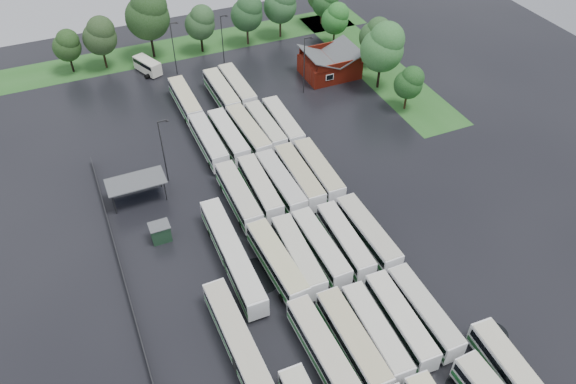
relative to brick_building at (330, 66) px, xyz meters
name	(u,v)px	position (x,y,z in m)	size (l,w,h in m)	color
ground	(311,268)	(-24.00, -42.77, -1.87)	(160.00, 160.00, 0.00)	black
brick_building	(330,66)	(0.00, 0.00, 0.00)	(10.07, 8.60, 5.39)	maroon
wash_shed	(136,182)	(-41.20, -20.74, 1.12)	(8.20, 4.20, 3.58)	#2D2D30
utility_hut	(160,232)	(-40.20, -30.17, -0.55)	(2.70, 2.20, 2.62)	#183721
grass_strip_north	(187,47)	(-22.00, 22.03, -1.86)	(80.00, 10.00, 0.01)	#285F21
grass_strip_east	(374,64)	(10.00, 0.03, -1.86)	(10.00, 50.00, 0.01)	#285F21
west_fence	(123,274)	(-46.20, -34.77, -1.27)	(0.10, 50.00, 1.20)	#2D2D30
bus_r1c0	(322,349)	(-28.53, -54.98, 0.06)	(2.91, 12.61, 3.50)	white
bus_r1c1	(352,341)	(-25.09, -55.49, 0.11)	(2.78, 12.89, 3.59)	white
bus_r1c2	(376,332)	(-22.16, -55.47, 0.02)	(2.99, 12.37, 3.42)	white
bus_r1c3	(400,320)	(-18.83, -55.17, 0.04)	(3.04, 12.51, 3.46)	white
bus_r1c4	(424,311)	(-15.68, -55.18, 0.01)	(2.68, 12.27, 3.41)	white
bus_r2c0	(277,262)	(-28.25, -41.75, 0.12)	(3.31, 13.09, 3.61)	white
bus_r2c1	(298,256)	(-25.38, -41.74, 0.05)	(3.11, 12.60, 3.48)	white
bus_r2c2	(320,247)	(-22.17, -41.58, 0.02)	(2.75, 12.37, 3.44)	white
bus_r2c3	(345,241)	(-18.77, -41.75, 0.02)	(2.96, 12.37, 3.42)	white
bus_r2c4	(368,233)	(-15.45, -41.84, 0.09)	(2.89, 12.83, 3.56)	white
bus_r3c0	(239,196)	(-28.46, -28.19, 0.09)	(2.73, 12.78, 3.56)	white
bus_r3c1	(260,188)	(-25.05, -27.76, 0.05)	(2.98, 12.57, 3.48)	white
bus_r3c2	(281,183)	(-21.96, -28.01, 0.09)	(2.89, 12.79, 3.55)	white
bus_r3c3	(299,177)	(-18.92, -27.77, 0.12)	(2.96, 13.01, 3.61)	white
bus_r3c4	(318,171)	(-15.76, -27.69, 0.11)	(3.03, 12.95, 3.59)	white
bus_r4c0	(209,142)	(-28.45, -14.18, 0.08)	(2.82, 12.76, 3.55)	white
bus_r4c1	(229,137)	(-25.11, -14.19, 0.08)	(3.00, 12.77, 3.54)	white
bus_r4c2	(248,132)	(-21.82, -14.34, 0.12)	(3.29, 13.08, 3.61)	white
bus_r4c3	(266,127)	(-18.74, -14.05, 0.01)	(2.78, 12.30, 3.41)	white
bus_r4c4	(283,123)	(-15.69, -14.19, 0.06)	(2.93, 12.62, 3.50)	white
bus_r5c0	(185,101)	(-28.53, -1.08, 0.07)	(2.77, 12.63, 3.51)	white
bus_r5c2	(222,92)	(-21.92, -1.10, 0.11)	(2.89, 12.93, 3.59)	white
bus_r5c3	(237,87)	(-18.80, -0.58, 0.12)	(2.90, 13.01, 3.61)	white
artic_bus_west_b	(232,255)	(-32.93, -38.31, 0.08)	(2.82, 18.90, 3.50)	white
artic_bus_west_c	(243,352)	(-36.50, -51.96, 0.06)	(3.07, 18.81, 3.48)	white
minibus	(147,65)	(-31.66, 14.71, -0.37)	(4.49, 6.58, 2.70)	white
tree_north_0	(67,45)	(-44.80, 20.67, 3.73)	(5.26, 5.26, 8.71)	black
tree_north_1	(100,35)	(-38.62, 19.72, 4.92)	(6.36, 6.36, 10.54)	black
tree_north_2	(148,14)	(-29.01, 20.32, 7.24)	(8.54, 8.54, 14.15)	black
tree_north_3	(201,22)	(-19.38, 18.62, 4.48)	(5.96, 5.96, 9.87)	black
tree_north_4	(248,12)	(-9.70, 18.02, 5.03)	(6.48, 6.48, 10.73)	#362A1D
tree_north_5	(281,3)	(-2.17, 18.47, 5.43)	(6.85, 6.85, 11.34)	#3A2D1D
tree_east_0	(410,82)	(7.03, -16.00, 3.41)	(4.95, 4.95, 8.20)	#312211
tree_east_1	(384,46)	(6.35, -7.87, 6.38)	(7.74, 7.74, 12.81)	black
tree_east_2	(376,35)	(9.76, 0.32, 4.34)	(5.85, 5.83, 9.65)	black
tree_east_3	(336,18)	(6.47, 10.50, 4.02)	(5.53, 5.53, 9.15)	#2E2216
tree_east_4	(326,1)	(8.32, 18.64, 4.06)	(5.61, 5.57, 9.23)	black
lamp_post_ne	(305,62)	(-7.12, -4.02, 4.41)	(1.66, 0.32, 10.81)	#2D2D30
lamp_post_nw	(163,147)	(-36.17, -18.52, 4.30)	(1.64, 0.32, 10.63)	#2D2D30
lamp_post_back_w	(174,45)	(-26.62, 11.89, 4.15)	(1.60, 0.31, 10.36)	#2D2D30
lamp_post_back_e	(223,36)	(-16.92, 12.39, 3.81)	(1.51, 0.29, 9.78)	#2D2D30
puddle_2	(258,276)	(-30.74, -41.28, -1.86)	(6.18, 6.18, 0.01)	black
puddle_3	(347,289)	(-21.37, -47.61, -1.86)	(4.63, 4.63, 0.01)	black
puddle_4	(494,333)	(-8.92, -59.93, -1.86)	(3.12, 3.12, 0.01)	black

